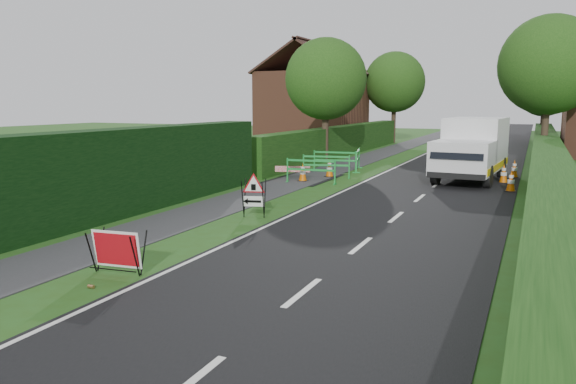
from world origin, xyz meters
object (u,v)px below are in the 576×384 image
(works_van, at_px, (472,148))
(hatchback_car, at_px, (462,144))
(red_rect_sign, at_px, (116,250))
(triangle_sign, at_px, (252,192))

(works_van, relative_size, hatchback_car, 1.82)
(hatchback_car, bearing_deg, works_van, -74.79)
(red_rect_sign, bearing_deg, works_van, 67.71)
(triangle_sign, bearing_deg, hatchback_car, 67.80)
(red_rect_sign, distance_m, hatchback_car, 29.86)
(triangle_sign, height_order, works_van, works_van)
(red_rect_sign, relative_size, triangle_sign, 0.97)
(triangle_sign, relative_size, works_van, 0.18)
(triangle_sign, bearing_deg, works_van, 50.35)
(red_rect_sign, xyz_separation_m, hatchback_car, (2.77, 29.73, 0.06))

